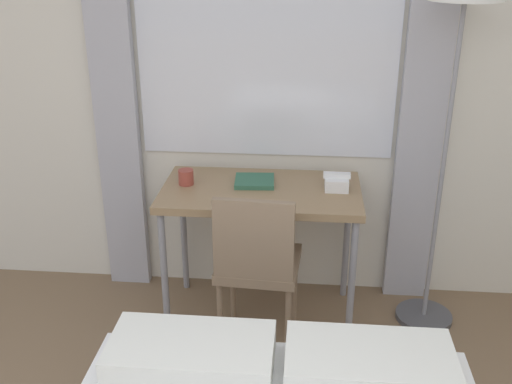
{
  "coord_description": "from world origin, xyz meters",
  "views": [
    {
      "loc": [
        0.25,
        -0.39,
        1.98
      ],
      "look_at": [
        0.03,
        2.08,
        0.93
      ],
      "focal_mm": 42.0,
      "sensor_mm": 36.0,
      "label": 1
    }
  ],
  "objects_px": {
    "desk_chair": "(257,260)",
    "book": "(255,181)",
    "mug": "(186,177)",
    "desk": "(261,201)",
    "standing_lamp": "(461,29)",
    "telephone": "(337,182)"
  },
  "relations": [
    {
      "from": "standing_lamp",
      "to": "desk",
      "type": "bearing_deg",
      "value": -177.53
    },
    {
      "from": "desk_chair",
      "to": "book",
      "type": "relative_size",
      "value": 4.1
    },
    {
      "from": "desk_chair",
      "to": "standing_lamp",
      "type": "height_order",
      "value": "standing_lamp"
    },
    {
      "from": "book",
      "to": "telephone",
      "type": "bearing_deg",
      "value": -5.17
    },
    {
      "from": "book",
      "to": "mug",
      "type": "bearing_deg",
      "value": -172.84
    },
    {
      "from": "book",
      "to": "mug",
      "type": "distance_m",
      "value": 0.36
    },
    {
      "from": "desk",
      "to": "desk_chair",
      "type": "bearing_deg",
      "value": -88.92
    },
    {
      "from": "book",
      "to": "mug",
      "type": "relative_size",
      "value": 2.7
    },
    {
      "from": "desk",
      "to": "standing_lamp",
      "type": "height_order",
      "value": "standing_lamp"
    },
    {
      "from": "desk_chair",
      "to": "book",
      "type": "height_order",
      "value": "desk_chair"
    },
    {
      "from": "telephone",
      "to": "desk_chair",
      "type": "bearing_deg",
      "value": -139.09
    },
    {
      "from": "standing_lamp",
      "to": "telephone",
      "type": "xyz_separation_m",
      "value": [
        -0.53,
        -0.01,
        -0.78
      ]
    },
    {
      "from": "desk_chair",
      "to": "mug",
      "type": "relative_size",
      "value": 11.08
    },
    {
      "from": "desk",
      "to": "standing_lamp",
      "type": "relative_size",
      "value": 0.54
    },
    {
      "from": "desk",
      "to": "mug",
      "type": "distance_m",
      "value": 0.42
    },
    {
      "from": "desk_chair",
      "to": "mug",
      "type": "bearing_deg",
      "value": 144.85
    },
    {
      "from": "telephone",
      "to": "desk",
      "type": "bearing_deg",
      "value": -175.6
    },
    {
      "from": "desk",
      "to": "telephone",
      "type": "relative_size",
      "value": 7.43
    },
    {
      "from": "desk_chair",
      "to": "book",
      "type": "distance_m",
      "value": 0.46
    },
    {
      "from": "desk_chair",
      "to": "telephone",
      "type": "distance_m",
      "value": 0.59
    },
    {
      "from": "desk_chair",
      "to": "telephone",
      "type": "height_order",
      "value": "desk_chair"
    },
    {
      "from": "desk_chair",
      "to": "book",
      "type": "bearing_deg",
      "value": 100.78
    }
  ]
}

